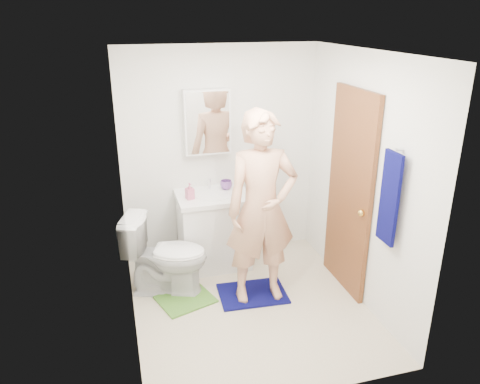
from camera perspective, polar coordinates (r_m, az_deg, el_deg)
name	(u,v)px	position (r m, az deg, el deg)	size (l,w,h in m)	color
floor	(250,307)	(4.73, 1.22, -13.85)	(2.20, 2.40, 0.02)	beige
ceiling	(252,51)	(3.89, 1.51, 16.86)	(2.20, 2.40, 0.02)	white
wall_back	(220,155)	(5.26, -2.48, 4.54)	(2.20, 0.02, 2.40)	white
wall_front	(304,256)	(3.12, 7.86, -7.74)	(2.20, 0.02, 2.40)	white
wall_left	(123,205)	(4.00, -14.07, -1.57)	(0.02, 2.40, 2.40)	white
wall_right	(363,181)	(4.58, 14.76, 1.31)	(0.02, 2.40, 2.40)	white
vanity_cabinet	(214,232)	(5.25, -3.20, -4.88)	(0.75, 0.55, 0.80)	white
countertop	(213,197)	(5.08, -3.30, -0.56)	(0.79, 0.59, 0.05)	white
sink_basin	(213,195)	(5.08, -3.30, -0.41)	(0.40, 0.40, 0.03)	white
faucet	(209,184)	(5.22, -3.74, 1.01)	(0.03, 0.03, 0.12)	silver
medicine_cabinet	(207,122)	(5.07, -4.04, 8.53)	(0.50, 0.12, 0.70)	white
mirror_panel	(208,123)	(5.01, -3.89, 8.38)	(0.46, 0.01, 0.66)	white
door	(350,193)	(4.74, 13.21, -0.13)	(0.05, 0.80, 2.05)	brown
door_knob	(361,213)	(4.50, 14.58, -2.49)	(0.07, 0.07, 0.07)	gold
towel	(389,198)	(4.08, 17.76, -0.75)	(0.03, 0.24, 0.80)	#08084E
towel_hook	(400,149)	(3.97, 18.92, 4.95)	(0.02, 0.02, 0.06)	silver
toilet	(166,255)	(4.80, -8.98, -7.57)	(0.47, 0.82, 0.83)	white
bath_mat	(252,293)	(4.89, 1.53, -12.27)	(0.67, 0.48, 0.02)	#08084E
green_rug	(186,299)	(4.83, -6.64, -12.85)	(0.51, 0.43, 0.02)	#4E892D
soap_dispenser	(190,191)	(4.94, -6.14, 0.11)	(0.08, 0.08, 0.17)	#CC5F81
toothbrush_cup	(226,185)	(5.20, -1.70, 0.87)	(0.13, 0.13, 0.10)	#744395
man	(262,209)	(4.40, 2.65, -2.09)	(0.69, 0.45, 1.89)	tan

